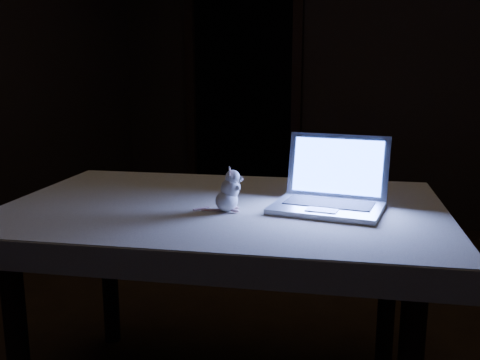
% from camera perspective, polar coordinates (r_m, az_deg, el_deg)
% --- Properties ---
extents(back_wall, '(4.50, 0.04, 2.60)m').
position_cam_1_polar(back_wall, '(4.28, 14.30, 12.97)').
color(back_wall, black).
rests_on(back_wall, ground).
extents(doorway, '(1.06, 0.36, 2.13)m').
position_cam_1_polar(doorway, '(4.60, 0.30, 10.29)').
color(doorway, black).
rests_on(doorway, back_wall).
extents(table, '(1.53, 1.17, 0.73)m').
position_cam_1_polar(table, '(1.93, -1.67, -13.33)').
color(table, black).
rests_on(table, floor).
extents(tablecloth, '(1.64, 1.27, 0.09)m').
position_cam_1_polar(tablecloth, '(1.73, 0.15, -4.63)').
color(tablecloth, beige).
rests_on(tablecloth, table).
extents(laptop, '(0.35, 0.31, 0.23)m').
position_cam_1_polar(laptop, '(1.71, 9.36, 0.51)').
color(laptop, '#A5A5A9').
rests_on(laptop, tablecloth).
extents(plush_mouse, '(0.10, 0.10, 0.14)m').
position_cam_1_polar(plush_mouse, '(1.69, -1.43, -1.03)').
color(plush_mouse, silver).
rests_on(plush_mouse, tablecloth).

